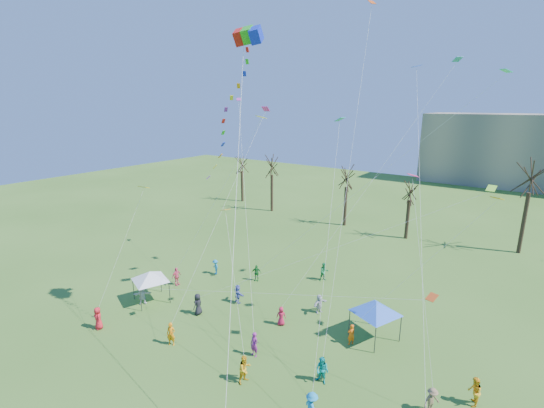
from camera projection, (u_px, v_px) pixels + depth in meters
The scene contains 7 objects.
ground at pixel (210, 393), 23.08m from camera, with size 160.00×160.00×0.00m, color #3B6520.
bare_tree_row at pixel (440, 188), 47.63m from camera, with size 67.54×8.12×11.37m.
big_box_kite at pixel (232, 119), 23.85m from camera, with size 4.02×5.68×21.45m.
canopy_tent_white at pixel (150, 276), 33.20m from camera, with size 3.55×3.55×2.86m.
canopy_tent_blue at pixel (376, 307), 27.83m from camera, with size 3.70×3.70×3.01m.
festival_crowd at pixel (264, 323), 28.85m from camera, with size 26.65×18.62×1.86m.
small_kites_aloft at pixel (336, 154), 27.49m from camera, with size 25.65×18.34×34.40m.
Camera 1 is at (14.25, -13.61, 17.05)m, focal length 25.00 mm.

